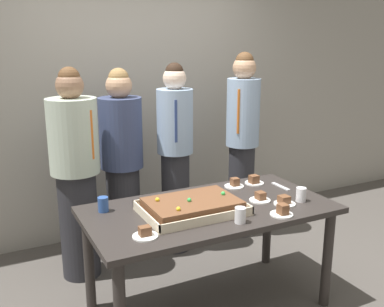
# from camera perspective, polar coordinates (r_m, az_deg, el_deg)

# --- Properties ---
(ground_plane) EXTENTS (12.00, 12.00, 0.00)m
(ground_plane) POSITION_cam_1_polar(r_m,az_deg,el_deg) (3.37, 2.18, -19.18)
(ground_plane) COLOR #4C4742
(interior_back_panel) EXTENTS (8.00, 0.12, 3.00)m
(interior_back_panel) POSITION_cam_1_polar(r_m,az_deg,el_deg) (4.29, -8.15, 9.43)
(interior_back_panel) COLOR #9E998E
(interior_back_panel) RESTS_ON ground_plane
(party_table) EXTENTS (1.69, 0.87, 0.77)m
(party_table) POSITION_cam_1_polar(r_m,az_deg,el_deg) (3.05, 2.30, -8.62)
(party_table) COLOR #2D2826
(party_table) RESTS_ON ground_plane
(sheet_cake) EXTENTS (0.66, 0.46, 0.11)m
(sheet_cake) POSITION_cam_1_polar(r_m,az_deg,el_deg) (2.91, 0.02, -6.88)
(sheet_cake) COLOR beige
(sheet_cake) RESTS_ON party_table
(plated_slice_near_left) EXTENTS (0.15, 0.15, 0.07)m
(plated_slice_near_left) POSITION_cam_1_polar(r_m,az_deg,el_deg) (3.51, 8.07, -3.55)
(plated_slice_near_left) COLOR white
(plated_slice_near_left) RESTS_ON party_table
(plated_slice_near_right) EXTENTS (0.15, 0.15, 0.06)m
(plated_slice_near_right) POSITION_cam_1_polar(r_m,az_deg,el_deg) (2.59, -6.12, -10.33)
(plated_slice_near_right) COLOR white
(plated_slice_near_right) RESTS_ON party_table
(plated_slice_far_left) EXTENTS (0.15, 0.15, 0.06)m
(plated_slice_far_left) POSITION_cam_1_polar(r_m,az_deg,el_deg) (3.15, 8.84, -5.75)
(plated_slice_far_left) COLOR white
(plated_slice_far_left) RESTS_ON party_table
(plated_slice_far_right) EXTENTS (0.15, 0.15, 0.07)m
(plated_slice_far_right) POSITION_cam_1_polar(r_m,az_deg,el_deg) (3.42, 5.54, -4.00)
(plated_slice_far_right) COLOR white
(plated_slice_far_right) RESTS_ON party_table
(plated_slice_center_front) EXTENTS (0.15, 0.15, 0.08)m
(plated_slice_center_front) POSITION_cam_1_polar(r_m,az_deg,el_deg) (2.93, 11.64, -7.41)
(plated_slice_center_front) COLOR white
(plated_slice_center_front) RESTS_ON party_table
(plated_slice_center_back) EXTENTS (0.15, 0.15, 0.06)m
(plated_slice_center_back) POSITION_cam_1_polar(r_m,az_deg,el_deg) (3.12, 11.90, -6.13)
(plated_slice_center_back) COLOR white
(plated_slice_center_back) RESTS_ON party_table
(drink_cup_nearest) EXTENTS (0.07, 0.07, 0.10)m
(drink_cup_nearest) POSITION_cam_1_polar(r_m,az_deg,el_deg) (2.98, -11.47, -6.50)
(drink_cup_nearest) COLOR #2D5199
(drink_cup_nearest) RESTS_ON party_table
(drink_cup_middle) EXTENTS (0.07, 0.07, 0.10)m
(drink_cup_middle) POSITION_cam_1_polar(r_m,az_deg,el_deg) (2.76, 6.29, -7.97)
(drink_cup_middle) COLOR white
(drink_cup_middle) RESTS_ON party_table
(drink_cup_far_end) EXTENTS (0.07, 0.07, 0.10)m
(drink_cup_far_end) POSITION_cam_1_polar(r_m,az_deg,el_deg) (3.19, 13.98, -5.20)
(drink_cup_far_end) COLOR white
(drink_cup_far_end) RESTS_ON party_table
(cake_server_utensil) EXTENTS (0.03, 0.20, 0.01)m
(cake_server_utensil) POSITION_cam_1_polar(r_m,az_deg,el_deg) (3.48, 11.46, -4.21)
(cake_server_utensil) COLOR silver
(cake_server_utensil) RESTS_ON party_table
(person_serving_front) EXTENTS (0.31, 0.31, 1.77)m
(person_serving_front) POSITION_cam_1_polar(r_m,az_deg,el_deg) (4.18, 6.55, 1.57)
(person_serving_front) COLOR #28282D
(person_serving_front) RESTS_ON ground_plane
(person_green_shirt_behind) EXTENTS (0.36, 0.36, 1.65)m
(person_green_shirt_behind) POSITION_cam_1_polar(r_m,az_deg,el_deg) (3.79, -9.08, -1.22)
(person_green_shirt_behind) COLOR #28282D
(person_green_shirt_behind) RESTS_ON ground_plane
(person_striped_tie_right) EXTENTS (0.31, 0.31, 1.69)m
(person_striped_tie_right) POSITION_cam_1_polar(r_m,az_deg,el_deg) (3.85, -2.19, -0.29)
(person_striped_tie_right) COLOR #28282D
(person_striped_tie_right) RESTS_ON ground_plane
(person_far_right_suit) EXTENTS (0.38, 0.38, 1.68)m
(person_far_right_suit) POSITION_cam_1_polar(r_m,az_deg,el_deg) (3.53, -14.88, -2.55)
(person_far_right_suit) COLOR #28282D
(person_far_right_suit) RESTS_ON ground_plane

